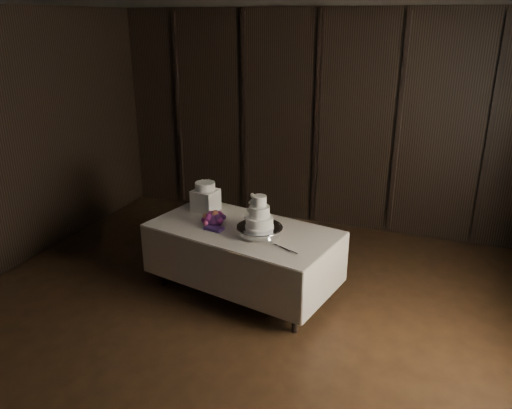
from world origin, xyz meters
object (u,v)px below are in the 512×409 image
at_px(wedding_cake, 257,215).
at_px(bouquet, 215,219).
at_px(display_table, 243,257).
at_px(small_cake, 205,186).
at_px(cake_stand, 259,231).
at_px(box_pedestal, 206,200).

bearing_deg(wedding_cake, bouquet, -171.05).
height_order(display_table, small_cake, small_cake).
relative_size(cake_stand, wedding_cake, 1.43).
distance_m(cake_stand, wedding_cake, 0.18).
relative_size(cake_stand, box_pedestal, 1.86).
relative_size(wedding_cake, small_cake, 1.48).
height_order(bouquet, box_pedestal, box_pedestal).
xyz_separation_m(display_table, cake_stand, (0.23, -0.10, 0.39)).
relative_size(display_table, wedding_cake, 6.38).
height_order(wedding_cake, small_cake, wedding_cake).
distance_m(wedding_cake, small_cake, 0.92).
height_order(cake_stand, wedding_cake, wedding_cake).
bearing_deg(cake_stand, bouquet, 172.75).
distance_m(display_table, bouquet, 0.52).
bearing_deg(display_table, box_pedestal, 162.85).
relative_size(bouquet, small_cake, 1.81).
height_order(display_table, wedding_cake, wedding_cake).
xyz_separation_m(wedding_cake, bouquet, (-0.52, 0.08, -0.15)).
height_order(cake_stand, box_pedestal, box_pedestal).
bearing_deg(bouquet, display_table, 5.30).
bearing_deg(wedding_cake, cake_stand, 47.82).
relative_size(wedding_cake, box_pedestal, 1.30).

